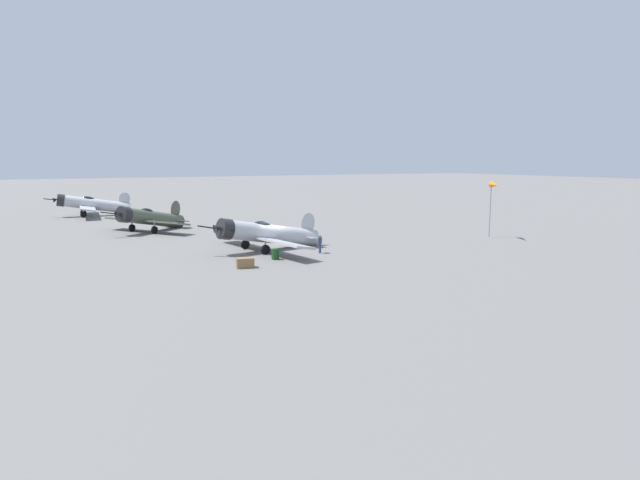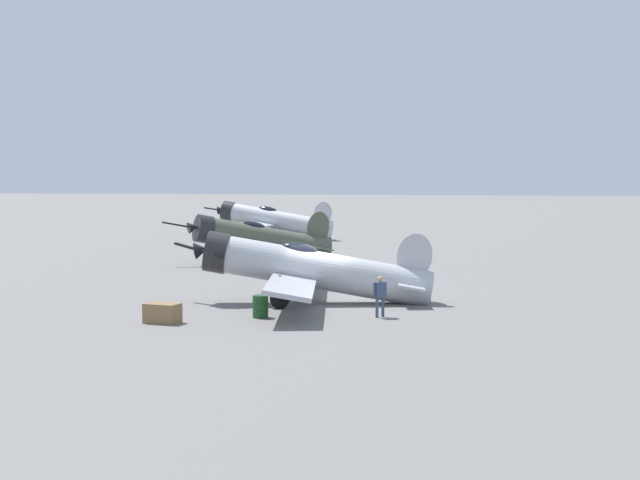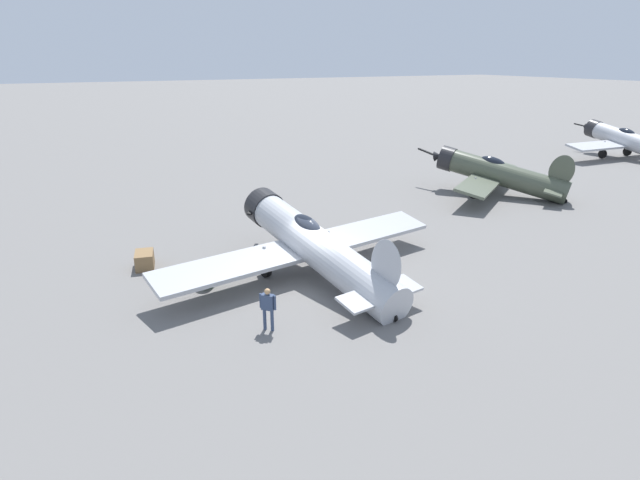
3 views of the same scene
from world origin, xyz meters
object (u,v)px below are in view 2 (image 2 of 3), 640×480
(airplane_mid_apron, at_px, (258,239))
(airplane_far_line, at_px, (272,220))
(ground_crew_mechanic, at_px, (380,292))
(equipment_crate, at_px, (162,313))
(airplane_foreground, at_px, (310,270))
(fuel_drum, at_px, (260,307))

(airplane_mid_apron, bearing_deg, airplane_far_line, -112.25)
(ground_crew_mechanic, xyz_separation_m, equipment_crate, (-2.91, 7.67, -0.59))
(airplane_foreground, xyz_separation_m, airplane_far_line, (37.59, 10.72, 0.21))
(airplane_foreground, relative_size, equipment_crate, 9.90)
(ground_crew_mechanic, relative_size, fuel_drum, 1.86)
(ground_crew_mechanic, height_order, fuel_drum, ground_crew_mechanic)
(airplane_far_line, xyz_separation_m, equipment_crate, (-43.89, -6.47, -1.28))
(airplane_mid_apron, bearing_deg, fuel_drum, 71.08)
(airplane_foreground, xyz_separation_m, equipment_crate, (-6.30, 4.25, -1.07))
(ground_crew_mechanic, xyz_separation_m, fuel_drum, (-0.94, 4.47, -0.53))
(airplane_far_line, xyz_separation_m, fuel_drum, (-41.92, -9.68, -1.21))
(airplane_foreground, distance_m, fuel_drum, 4.57)
(fuel_drum, bearing_deg, ground_crew_mechanic, -78.06)
(airplane_foreground, distance_m, airplane_mid_apron, 18.39)
(airplane_mid_apron, distance_m, ground_crew_mechanic, 22.88)
(airplane_mid_apron, height_order, fuel_drum, airplane_mid_apron)
(ground_crew_mechanic, bearing_deg, fuel_drum, 57.83)
(airplane_far_line, distance_m, ground_crew_mechanic, 43.36)
(airplane_mid_apron, xyz_separation_m, equipment_crate, (-23.45, -2.40, -1.12))
(airplane_far_line, distance_m, equipment_crate, 44.39)
(ground_crew_mechanic, bearing_deg, airplane_far_line, -25.07)
(airplane_mid_apron, height_order, ground_crew_mechanic, airplane_mid_apron)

